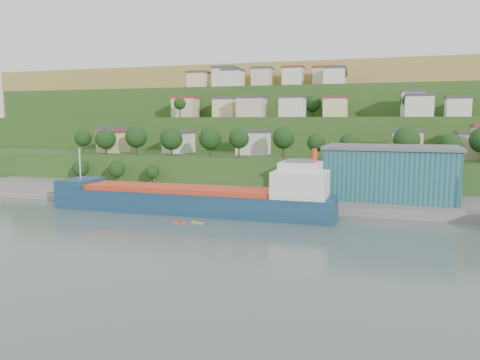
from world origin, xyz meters
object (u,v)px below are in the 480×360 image
at_px(cargo_ship_near, 199,201).
at_px(caravan, 90,185).
at_px(kayak_orange, 180,222).
at_px(warehouse, 390,172).

height_order(cargo_ship_near, caravan, cargo_ship_near).
distance_m(cargo_ship_near, kayak_orange, 11.19).
relative_size(cargo_ship_near, kayak_orange, 20.48).
height_order(warehouse, kayak_orange, warehouse).
distance_m(cargo_ship_near, warehouse, 47.03).
bearing_deg(kayak_orange, warehouse, 55.66).
xyz_separation_m(cargo_ship_near, kayak_orange, (0.26, -10.91, -2.46)).
xyz_separation_m(cargo_ship_near, caravan, (-39.29, 15.15, 0.00)).
height_order(caravan, kayak_orange, caravan).
relative_size(cargo_ship_near, caravan, 10.23).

